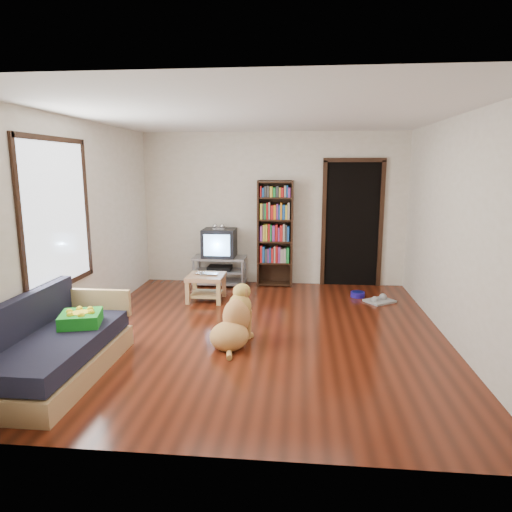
# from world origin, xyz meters

# --- Properties ---
(ground) EXTENTS (5.00, 5.00, 0.00)m
(ground) POSITION_xyz_m (0.00, 0.00, 0.00)
(ground) COLOR #561D0E
(ground) RESTS_ON ground
(ceiling) EXTENTS (5.00, 5.00, 0.00)m
(ceiling) POSITION_xyz_m (0.00, 0.00, 2.60)
(ceiling) COLOR white
(ceiling) RESTS_ON ground
(wall_back) EXTENTS (4.50, 0.00, 4.50)m
(wall_back) POSITION_xyz_m (0.00, 2.50, 1.30)
(wall_back) COLOR silver
(wall_back) RESTS_ON ground
(wall_front) EXTENTS (4.50, 0.00, 4.50)m
(wall_front) POSITION_xyz_m (0.00, -2.50, 1.30)
(wall_front) COLOR silver
(wall_front) RESTS_ON ground
(wall_left) EXTENTS (0.00, 5.00, 5.00)m
(wall_left) POSITION_xyz_m (-2.25, 0.00, 1.30)
(wall_left) COLOR silver
(wall_left) RESTS_ON ground
(wall_right) EXTENTS (0.00, 5.00, 5.00)m
(wall_right) POSITION_xyz_m (2.25, 0.00, 1.30)
(wall_right) COLOR silver
(wall_right) RESTS_ON ground
(green_cushion) EXTENTS (0.48, 0.48, 0.13)m
(green_cushion) POSITION_xyz_m (-1.75, -1.07, 0.49)
(green_cushion) COLOR green
(green_cushion) RESTS_ON sofa
(laptop) EXTENTS (0.38, 0.28, 0.03)m
(laptop) POSITION_xyz_m (-0.94, 1.28, 0.41)
(laptop) COLOR #BCBCC0
(laptop) RESTS_ON coffee_table
(dog_bowl) EXTENTS (0.22, 0.22, 0.08)m
(dog_bowl) POSITION_xyz_m (1.40, 1.73, 0.04)
(dog_bowl) COLOR navy
(dog_bowl) RESTS_ON ground
(grey_rag) EXTENTS (0.51, 0.49, 0.03)m
(grey_rag) POSITION_xyz_m (1.70, 1.48, 0.01)
(grey_rag) COLOR #9B9B9B
(grey_rag) RESTS_ON ground
(window) EXTENTS (0.03, 1.46, 1.70)m
(window) POSITION_xyz_m (-2.23, -0.50, 1.50)
(window) COLOR white
(window) RESTS_ON wall_left
(doorway) EXTENTS (1.03, 0.05, 2.19)m
(doorway) POSITION_xyz_m (1.35, 2.48, 1.12)
(doorway) COLOR black
(doorway) RESTS_ON wall_back
(tv_stand) EXTENTS (0.90, 0.45, 0.50)m
(tv_stand) POSITION_xyz_m (-0.90, 2.25, 0.27)
(tv_stand) COLOR #99999E
(tv_stand) RESTS_ON ground
(crt_tv) EXTENTS (0.55, 0.52, 0.58)m
(crt_tv) POSITION_xyz_m (-0.90, 2.27, 0.74)
(crt_tv) COLOR black
(crt_tv) RESTS_ON tv_stand
(bookshelf) EXTENTS (0.60, 0.30, 1.80)m
(bookshelf) POSITION_xyz_m (0.05, 2.34, 1.00)
(bookshelf) COLOR black
(bookshelf) RESTS_ON ground
(sofa) EXTENTS (0.80, 1.80, 0.80)m
(sofa) POSITION_xyz_m (-1.87, -1.38, 0.26)
(sofa) COLOR tan
(sofa) RESTS_ON ground
(coffee_table) EXTENTS (0.55, 0.55, 0.40)m
(coffee_table) POSITION_xyz_m (-0.94, 1.31, 0.28)
(coffee_table) COLOR tan
(coffee_table) RESTS_ON ground
(dog) EXTENTS (0.58, 0.85, 0.70)m
(dog) POSITION_xyz_m (-0.26, -0.39, 0.26)
(dog) COLOR tan
(dog) RESTS_ON ground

